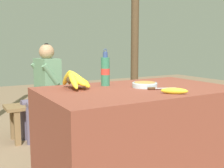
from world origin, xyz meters
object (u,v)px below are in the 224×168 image
Objects in this scene: knife at (158,88)px; support_post_far at (135,25)px; banana_bunch_green at (105,92)px; loose_banana_front at (174,91)px; serving_bowl at (145,84)px; wooden_bench at (72,105)px; banana_bunch_ripe at (75,79)px; water_bottle at (105,71)px; seated_vendor at (44,85)px.

support_post_far is at bearing 82.80° from knife.
support_post_far is (0.74, 0.41, 0.89)m from banana_bunch_green.
banana_bunch_green is (0.41, 1.77, -0.30)m from loose_banana_front.
serving_bowl is 0.13× the size of wooden_bench.
banana_bunch_ripe is 2.02× the size of loose_banana_front.
banana_bunch_green is at bearing 62.08° from water_bottle.
serving_bowl is 1.45m from seated_vendor.
banana_bunch_ripe is 0.21× the size of wooden_bench.
banana_bunch_green is at bearing 98.64° from knife.
seated_vendor is at bearing 84.97° from banana_bunch_ripe.
banana_bunch_ripe is 0.62m from knife.
support_post_far is at bearing 62.03° from loose_banana_front.
serving_bowl is at bearing -105.96° from banana_bunch_green.
seated_vendor is 0.40× the size of support_post_far.
seated_vendor is 1.77m from support_post_far.
serving_bowl reaches higher than banana_bunch_green.
seated_vendor is at bearing 127.82° from knife.
serving_bowl is at bearing -45.98° from water_bottle.
water_bottle is 1.84× the size of loose_banana_front.
knife is at bearing -104.04° from banana_bunch_green.
serving_bowl is at bearing -20.55° from banana_bunch_ripe.
banana_bunch_green is at bearing -0.58° from wooden_bench.
banana_bunch_ripe is at bearing 133.09° from loose_banana_front.
banana_bunch_green is (0.91, 1.23, -0.35)m from banana_bunch_ripe.
wooden_bench is 0.48m from banana_bunch_green.
banana_bunch_ripe is at bearing -126.45° from banana_bunch_green.
support_post_far is (1.13, 1.97, 0.61)m from knife.
serving_bowl is at bearing -122.12° from support_post_far.
serving_bowl is 0.34m from water_bottle.
water_bottle is at bearing 134.02° from serving_bowl.
wooden_bench is (-0.05, 1.43, -0.43)m from serving_bowl.
water_bottle is 1.32m from wooden_bench.
banana_bunch_ripe is at bearing 159.45° from serving_bowl.
knife is at bearing 83.91° from loose_banana_front.
loose_banana_front is 0.77× the size of knife.
support_post_far reaches higher than wooden_bench.
wooden_bench is at bearing 81.88° from water_bottle.
loose_banana_front is (-0.01, -0.34, -0.00)m from serving_bowl.
banana_bunch_green is at bearing 76.84° from loose_banana_front.
water_bottle is at bearing 145.39° from knife.
loose_banana_front reaches higher than knife.
support_post_far is at bearing 18.47° from wooden_bench.
loose_banana_front is at bearing -69.24° from water_bottle.
support_post_far is (1.65, 1.64, 0.54)m from banana_bunch_ripe.
support_post_far is (1.37, 1.60, 0.50)m from water_bottle.
support_post_far is at bearing 28.71° from banana_bunch_green.
support_post_far is at bearing 57.88° from serving_bowl.
banana_bunch_ripe is 0.30× the size of seated_vendor.
water_bottle is 1.42× the size of knife.
banana_bunch_green is 0.11× the size of support_post_far.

